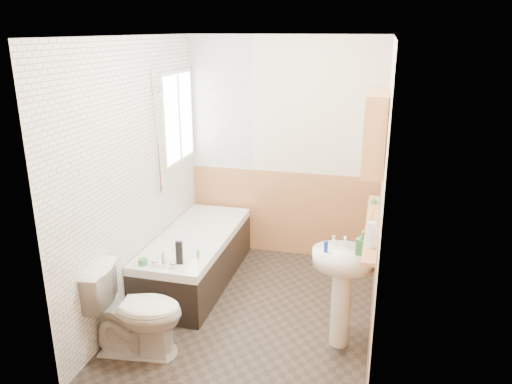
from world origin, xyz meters
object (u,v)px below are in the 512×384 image
toilet (135,311)px  sink (342,278)px  medicine_cabinet (375,131)px  bathtub (196,256)px  pine_shelf (372,225)px

toilet → sink: 1.70m
toilet → sink: (1.60, 0.53, 0.23)m
medicine_cabinet → toilet: bearing=-161.1°
bathtub → toilet: bearing=-91.3°
toilet → sink: bearing=-78.5°
pine_shelf → medicine_cabinet: size_ratio=2.27×
bathtub → pine_shelf: 2.01m
bathtub → medicine_cabinet: (1.74, -0.67, 1.55)m
pine_shelf → medicine_cabinet: medicine_cabinet is taller
toilet → pine_shelf: pine_shelf is taller
bathtub → sink: bearing=-25.7°
bathtub → pine_shelf: (1.77, -0.58, 0.76)m
pine_shelf → sink: bearing=-138.3°
bathtub → toilet: (-0.03, -1.28, 0.11)m
sink → pine_shelf: 0.49m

